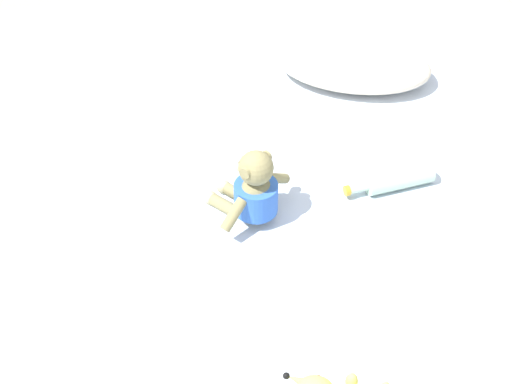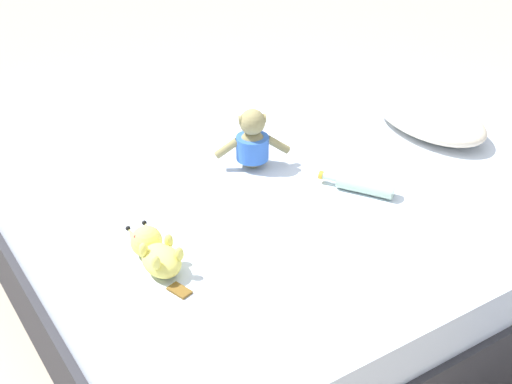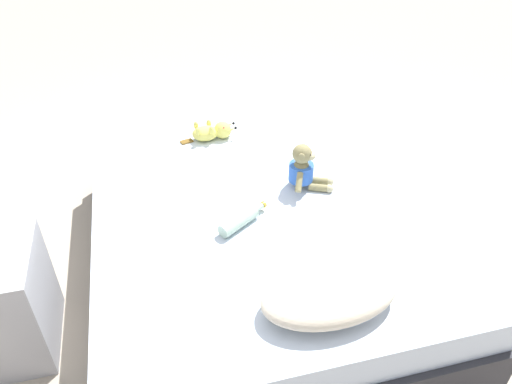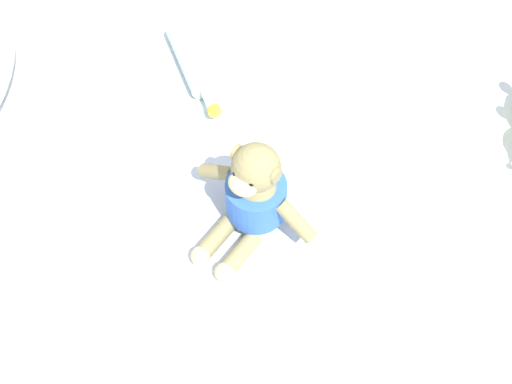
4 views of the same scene
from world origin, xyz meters
TOP-DOWN VIEW (x-y plane):
  - ground_plane at (0.00, 0.00)m, footprint 16.00×16.00m
  - bed at (0.00, 0.00)m, footprint 1.58×1.96m
  - plush_monkey at (-0.26, -0.06)m, footprint 0.25×0.27m
  - glass_bottle at (0.12, 0.17)m, footprint 0.25×0.19m

SIDE VIEW (x-z plane):
  - ground_plane at x=0.00m, z-range 0.00..0.00m
  - bed at x=0.00m, z-range 0.00..0.44m
  - glass_bottle at x=0.12m, z-range 0.45..0.51m
  - plush_monkey at x=-0.26m, z-range 0.42..0.66m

